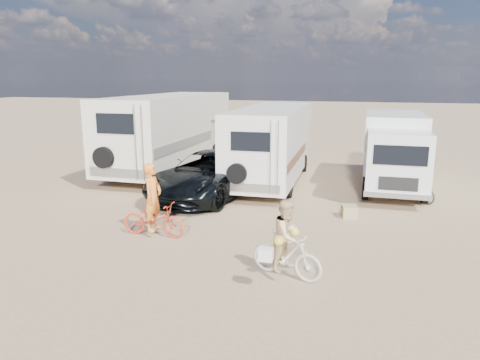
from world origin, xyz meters
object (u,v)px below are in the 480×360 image
(bike_man, at_px, (154,219))
(cooler, at_px, (214,188))
(bike_parked, at_px, (415,189))
(dark_suv, at_px, (210,174))
(bike_woman, at_px, (286,255))
(rider_woman, at_px, (287,243))
(rv_left, at_px, (169,134))
(box_truck, at_px, (394,152))
(rider_man, at_px, (153,203))
(rv_main, at_px, (272,145))
(crate, at_px, (349,211))

(bike_man, distance_m, cooler, 4.78)
(bike_man, relative_size, bike_parked, 1.09)
(dark_suv, height_order, bike_man, dark_suv)
(bike_woman, bearing_deg, rider_woman, 109.13)
(rv_left, relative_size, box_truck, 1.39)
(bike_woman, bearing_deg, bike_parked, -5.13)
(bike_parked, bearing_deg, cooler, 142.03)
(rider_man, xyz_separation_m, bike_parked, (7.16, 5.67, -0.49))
(box_truck, distance_m, rider_man, 9.80)
(bike_man, height_order, rider_woman, rider_woman)
(rv_main, height_order, rider_man, rv_main)
(bike_woman, bearing_deg, bike_man, 86.94)
(bike_woman, height_order, bike_parked, bike_woman)
(box_truck, bearing_deg, bike_parked, -67.57)
(bike_man, height_order, crate, bike_man)
(rv_main, xyz_separation_m, crate, (3.29, -4.11, -1.33))
(bike_parked, height_order, cooler, bike_parked)
(rv_main, bearing_deg, bike_parked, -17.49)
(rv_left, xyz_separation_m, cooler, (3.33, -3.46, -1.50))
(rider_woman, height_order, bike_parked, rider_woman)
(bike_man, bearing_deg, cooler, 0.05)
(box_truck, bearing_deg, bike_woman, -106.09)
(bike_man, bearing_deg, bike_woman, -110.81)
(box_truck, relative_size, rider_woman, 4.13)
(bike_man, height_order, rider_man, rider_man)
(rv_main, bearing_deg, cooler, -124.77)
(rider_woman, bearing_deg, bike_parked, -5.13)
(dark_suv, bearing_deg, box_truck, 35.00)
(dark_suv, height_order, bike_woman, dark_suv)
(rider_woman, xyz_separation_m, cooler, (-3.78, 6.36, -0.57))
(cooler, bearing_deg, rv_left, 113.10)
(bike_parked, bearing_deg, rv_main, 118.49)
(bike_woman, height_order, cooler, bike_woman)
(box_truck, relative_size, dark_suv, 1.11)
(bike_man, relative_size, rider_woman, 1.15)
(rv_main, relative_size, rider_man, 4.28)
(crate, bearing_deg, bike_woman, -103.72)
(dark_suv, height_order, rider_woman, dark_suv)
(rider_woman, bearing_deg, crate, 5.41)
(box_truck, relative_size, bike_woman, 3.81)
(dark_suv, distance_m, crate, 5.17)
(rv_left, height_order, bike_man, rv_left)
(bike_parked, relative_size, cooler, 3.15)
(cooler, relative_size, crate, 1.12)
(rider_woman, bearing_deg, cooler, 49.85)
(box_truck, distance_m, dark_suv, 7.06)
(bike_woman, bearing_deg, rv_left, 55.03)
(box_truck, height_order, bike_man, box_truck)
(bike_man, xyz_separation_m, bike_woman, (3.89, -1.59, 0.04))
(bike_parked, xyz_separation_m, cooler, (-7.05, -0.89, -0.22))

